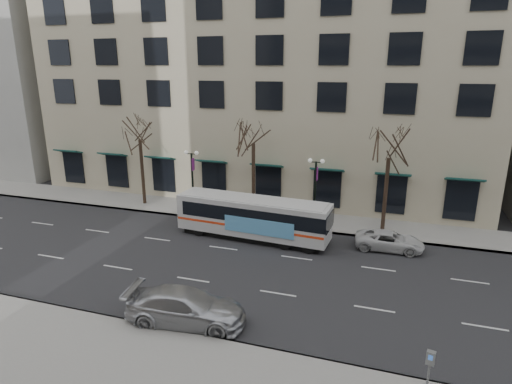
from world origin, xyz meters
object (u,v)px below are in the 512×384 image
at_px(tree_far_mid, 253,131).
at_px(lamp_post_right, 315,189).
at_px(city_bus, 254,217).
at_px(silver_car, 186,307).
at_px(pay_station, 430,361).
at_px(lamp_post_left, 192,178).
at_px(white_pickup, 389,241).
at_px(tree_far_left, 139,128).
at_px(tree_far_right, 390,145).

distance_m(tree_far_mid, lamp_post_right, 6.41).
relative_size(lamp_post_right, city_bus, 0.48).
relative_size(silver_car, pay_station, 3.91).
bearing_deg(lamp_post_left, city_bus, -29.75).
bearing_deg(silver_car, city_bus, -5.76).
xyz_separation_m(tree_far_mid, city_bus, (1.41, -4.26, -5.30)).
bearing_deg(city_bus, lamp_post_left, 154.42).
distance_m(lamp_post_right, silver_car, 14.96).
height_order(city_bus, silver_car, city_bus).
height_order(silver_car, white_pickup, silver_car).
bearing_deg(city_bus, white_pickup, 10.03).
bearing_deg(tree_far_left, lamp_post_right, -2.29).
distance_m(tree_far_right, lamp_post_right, 6.11).
bearing_deg(tree_far_right, pay_station, -82.32).
bearing_deg(tree_far_mid, city_bus, -71.66).
bearing_deg(tree_far_right, silver_car, -119.35).
height_order(tree_far_mid, silver_car, tree_far_mid).
height_order(lamp_post_right, silver_car, lamp_post_right).
height_order(tree_far_left, pay_station, tree_far_left).
xyz_separation_m(lamp_post_left, silver_car, (6.56, -14.40, -2.12)).
bearing_deg(tree_far_left, tree_far_right, 0.00).
xyz_separation_m(lamp_post_right, city_bus, (-3.60, -3.66, -1.34)).
bearing_deg(tree_far_right, lamp_post_right, -173.15).
relative_size(lamp_post_left, city_bus, 0.48).
xyz_separation_m(silver_car, white_pickup, (8.96, 11.68, -0.21)).
bearing_deg(tree_far_mid, tree_far_right, -0.00).
bearing_deg(lamp_post_left, lamp_post_right, 0.00).
height_order(tree_far_mid, white_pickup, tree_far_mid).
bearing_deg(pay_station, city_bus, 145.19).
xyz_separation_m(city_bus, silver_car, (0.15, -10.74, -0.78)).
bearing_deg(tree_far_left, white_pickup, -9.20).
height_order(lamp_post_left, pay_station, lamp_post_left).
height_order(lamp_post_right, white_pickup, lamp_post_right).
height_order(city_bus, pay_station, city_bus).
bearing_deg(white_pickup, tree_far_mid, 71.06).
relative_size(tree_far_left, tree_far_mid, 0.98).
bearing_deg(city_bus, tree_far_left, 163.70).
xyz_separation_m(tree_far_left, tree_far_right, (20.00, 0.00, -0.28)).
xyz_separation_m(lamp_post_right, pay_station, (7.16, -15.50, -1.74)).
relative_size(lamp_post_right, white_pickup, 1.18).
xyz_separation_m(tree_far_mid, white_pickup, (10.53, -3.32, -6.29)).
relative_size(lamp_post_right, pay_station, 3.59).
distance_m(tree_far_mid, tree_far_right, 10.01).
bearing_deg(lamp_post_left, pay_station, -42.09).
distance_m(tree_far_mid, white_pickup, 12.71).
xyz_separation_m(tree_far_right, lamp_post_left, (-14.99, -0.60, -3.48)).
bearing_deg(pay_station, lamp_post_left, 150.84).
relative_size(tree_far_right, lamp_post_left, 1.55).
bearing_deg(pay_station, tree_far_left, 156.94).
distance_m(tree_far_left, lamp_post_right, 15.48).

